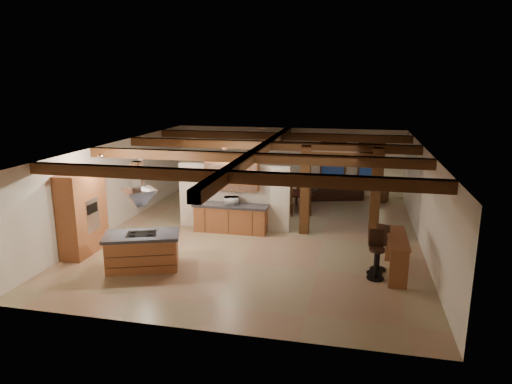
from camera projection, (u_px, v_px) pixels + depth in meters
ground at (260, 235)px, 14.89m from camera, size 12.00×12.00×0.00m
room_walls at (260, 182)px, 14.47m from camera, size 12.00×12.00×12.00m
ceiling_beams at (260, 151)px, 14.24m from camera, size 10.00×12.00×0.28m
timber_posts at (340, 182)px, 14.43m from camera, size 2.50×0.30×2.90m
partition_wall at (234, 197)px, 15.31m from camera, size 3.80×0.18×2.20m
pantry_cabinet at (83, 213)px, 13.11m from camera, size 0.67×1.60×2.40m
back_counter at (231, 218)px, 15.09m from camera, size 2.50×0.66×0.94m
upper_display_cabinet at (232, 176)px, 14.96m from camera, size 1.80×0.36×0.95m
range_hood at (140, 204)px, 11.84m from camera, size 1.10×1.10×1.40m
back_windows at (352, 162)px, 19.58m from camera, size 2.70×0.07×1.70m
framed_art at (254, 154)px, 20.43m from camera, size 0.65×0.05×0.85m
recessed_cans at (158, 154)px, 12.91m from camera, size 3.16×2.46×0.03m
kitchen_island at (142, 251)px, 12.15m from camera, size 2.19×1.64×0.97m
dining_table at (285, 201)px, 17.68m from camera, size 2.20×1.58×0.70m
sofa at (336, 191)px, 19.38m from camera, size 2.37×1.46×0.65m
microwave at (231, 201)px, 14.95m from camera, size 0.54×0.45×0.25m
bar_counter at (397, 249)px, 11.72m from camera, size 0.49×1.95×1.02m
side_table at (382, 196)px, 18.94m from camera, size 0.54×0.54×0.51m
table_lamp at (383, 184)px, 18.82m from camera, size 0.27×0.27×0.32m
bar_stool_a at (376, 255)px, 11.48m from camera, size 0.44×0.45×1.25m
bar_stool_b at (380, 248)px, 12.01m from camera, size 0.46×0.47×1.22m
bar_stool_c at (375, 252)px, 11.78m from camera, size 0.41×0.43×1.17m
dining_chairs at (286, 195)px, 17.62m from camera, size 2.20×2.20×1.18m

